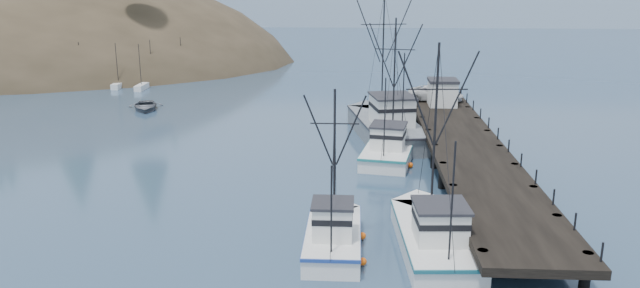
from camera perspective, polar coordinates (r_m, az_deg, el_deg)
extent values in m
plane|color=navy|center=(37.02, -4.62, -9.39)|extent=(400.00, 400.00, 0.00)
cube|color=black|center=(51.96, 13.29, -0.35)|extent=(6.00, 44.00, 0.50)
cylinder|color=black|center=(33.32, 14.54, -10.92)|extent=(0.56, 0.56, 2.00)
cylinder|color=black|center=(34.72, 23.13, -10.61)|extent=(0.56, 0.56, 2.00)
cylinder|color=black|center=(37.78, 13.11, -7.58)|extent=(0.56, 0.56, 2.00)
cylinder|color=black|center=(39.03, 20.72, -7.45)|extent=(0.56, 0.56, 2.00)
cylinder|color=black|center=(42.37, 12.01, -4.95)|extent=(0.56, 0.56, 2.00)
cylinder|color=black|center=(43.48, 18.82, -4.93)|extent=(0.56, 0.56, 2.00)
cylinder|color=black|center=(47.04, 11.12, -2.84)|extent=(0.56, 0.56, 2.00)
cylinder|color=black|center=(48.04, 17.28, -2.87)|extent=(0.56, 0.56, 2.00)
cylinder|color=black|center=(51.77, 10.40, -1.11)|extent=(0.56, 0.56, 2.00)
cylinder|color=black|center=(52.69, 16.02, -1.17)|extent=(0.56, 0.56, 2.00)
cylinder|color=black|center=(56.55, 9.80, 0.33)|extent=(0.56, 0.56, 2.00)
cylinder|color=black|center=(57.39, 14.97, 0.25)|extent=(0.56, 0.56, 2.00)
cylinder|color=black|center=(61.37, 9.30, 1.55)|extent=(0.56, 0.56, 2.00)
cylinder|color=black|center=(62.14, 14.07, 1.46)|extent=(0.56, 0.56, 2.00)
cylinder|color=black|center=(66.21, 8.87, 2.58)|extent=(0.56, 0.56, 2.00)
cylinder|color=black|center=(66.92, 13.30, 2.49)|extent=(0.56, 0.56, 2.00)
cylinder|color=black|center=(71.07, 8.49, 3.48)|extent=(0.56, 0.56, 2.00)
cylinder|color=black|center=(71.74, 12.64, 3.38)|extent=(0.56, 0.56, 2.00)
cube|color=beige|center=(100.01, -22.29, 6.17)|extent=(4.00, 5.00, 2.80)
cube|color=beige|center=(106.21, -24.33, 6.44)|extent=(4.00, 5.00, 2.80)
cube|color=beige|center=(103.84, -18.89, 6.80)|extent=(4.00, 5.00, 2.80)
cube|color=#9EB2C6|center=(203.92, 4.77, 11.01)|extent=(360.00, 40.00, 26.00)
cube|color=silver|center=(223.36, -8.51, 11.28)|extent=(180.00, 25.00, 18.00)
cube|color=white|center=(88.94, -15.99, 4.99)|extent=(1.00, 3.50, 0.90)
cylinder|color=black|center=(88.49, -16.13, 6.83)|extent=(0.08, 0.08, 6.00)
cube|color=white|center=(94.19, -15.07, 5.61)|extent=(1.00, 3.50, 0.90)
cylinder|color=black|center=(93.76, -15.20, 7.35)|extent=(0.08, 0.08, 6.00)
cube|color=white|center=(97.49, -20.04, 5.52)|extent=(1.00, 3.50, 0.90)
cylinder|color=black|center=(97.08, -20.20, 7.21)|extent=(0.08, 0.08, 6.00)
cube|color=white|center=(106.54, -24.19, 5.87)|extent=(1.00, 3.50, 0.90)
cylinder|color=black|center=(106.16, -24.36, 7.41)|extent=(0.08, 0.08, 6.00)
cube|color=white|center=(91.22, -17.92, 5.08)|extent=(1.00, 3.50, 0.90)
cylinder|color=black|center=(90.78, -18.07, 6.88)|extent=(0.08, 0.08, 6.00)
cube|color=white|center=(100.00, -19.00, 5.84)|extent=(1.00, 3.50, 0.90)
cylinder|color=black|center=(99.60, -19.14, 7.49)|extent=(0.08, 0.08, 6.00)
cube|color=white|center=(96.66, -12.46, 6.01)|extent=(1.00, 3.50, 0.90)
cylinder|color=black|center=(96.25, -12.56, 7.72)|extent=(0.08, 0.08, 6.00)
cube|color=white|center=(97.07, -20.89, 5.40)|extent=(1.00, 3.50, 0.90)
cylinder|color=black|center=(96.66, -21.06, 7.09)|extent=(0.08, 0.08, 6.00)
cube|color=white|center=(94.36, -20.90, 5.14)|extent=(1.00, 3.50, 0.90)
cylinder|color=black|center=(93.94, -21.06, 6.88)|extent=(0.08, 0.08, 6.00)
cube|color=white|center=(37.00, 10.42, -8.86)|extent=(4.48, 10.15, 1.60)
cube|color=white|center=(41.50, 9.18, -6.05)|extent=(3.87, 3.87, 1.60)
cube|color=#185662|center=(36.72, 10.47, -7.86)|extent=(4.57, 10.41, 0.18)
cube|color=silver|center=(35.16, 10.93, -7.11)|extent=(2.88, 2.96, 1.90)
cube|color=#26262B|center=(34.79, 11.01, -5.54)|extent=(3.13, 3.23, 0.16)
cylinder|color=black|center=(36.42, 10.44, 0.87)|extent=(0.14, 0.14, 10.52)
cylinder|color=black|center=(32.05, 11.98, -5.19)|extent=(0.10, 0.10, 6.31)
cube|color=white|center=(36.45, 1.21, -8.98)|extent=(3.11, 7.69, 1.60)
cube|color=white|center=(39.97, 1.43, -6.71)|extent=(3.10, 3.10, 1.60)
cube|color=navy|center=(36.16, 1.22, -7.97)|extent=(3.18, 7.88, 0.18)
cube|color=silver|center=(34.85, 1.17, -7.03)|extent=(2.17, 2.17, 1.90)
cube|color=#26262B|center=(34.47, 1.18, -5.44)|extent=(2.36, 2.37, 0.16)
cylinder|color=black|center=(35.87, 1.33, -1.22)|extent=(0.14, 0.14, 7.97)
cylinder|color=black|center=(32.48, 1.04, -6.00)|extent=(0.10, 0.10, 4.78)
cube|color=white|center=(54.21, 6.39, -0.80)|extent=(5.56, 10.43, 1.60)
cube|color=white|center=(58.95, 7.03, 0.51)|extent=(3.75, 3.75, 1.60)
cube|color=#1C7071|center=(54.02, 6.41, -0.08)|extent=(5.68, 10.70, 0.18)
cube|color=silver|center=(52.53, 6.26, 0.66)|extent=(3.13, 3.24, 1.90)
cube|color=#26262B|center=(52.28, 6.29, 1.75)|extent=(3.41, 3.53, 0.16)
cylinder|color=black|center=(54.33, 6.79, 5.82)|extent=(0.14, 0.14, 10.58)
cylinder|color=black|center=(49.55, 5.94, 2.42)|extent=(0.10, 0.10, 6.35)
cube|color=slate|center=(60.47, 6.08, 1.21)|extent=(7.64, 14.93, 2.20)
cube|color=slate|center=(67.20, 4.62, 2.69)|extent=(4.85, 4.85, 2.20)
cube|color=black|center=(60.23, 6.11, 2.14)|extent=(7.81, 15.31, 0.18)
cube|color=silver|center=(58.20, 6.59, 3.07)|extent=(4.18, 4.62, 2.60)
cube|color=#26262B|center=(57.92, 6.63, 4.40)|extent=(4.54, 5.03, 0.16)
cylinder|color=black|center=(61.25, 5.77, 8.08)|extent=(0.14, 0.14, 11.81)
cylinder|color=black|center=(54.30, 7.62, 4.56)|extent=(0.10, 0.10, 7.09)
cube|color=silver|center=(66.60, 11.13, 4.53)|extent=(2.80, 3.00, 2.50)
cube|color=#26262B|center=(66.36, 11.19, 5.72)|extent=(3.00, 3.20, 0.30)
imported|color=silver|center=(69.01, 10.53, 4.58)|extent=(6.26, 3.56, 1.65)
imported|color=#56595F|center=(75.84, -15.68, 3.05)|extent=(5.44, 6.52, 1.16)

